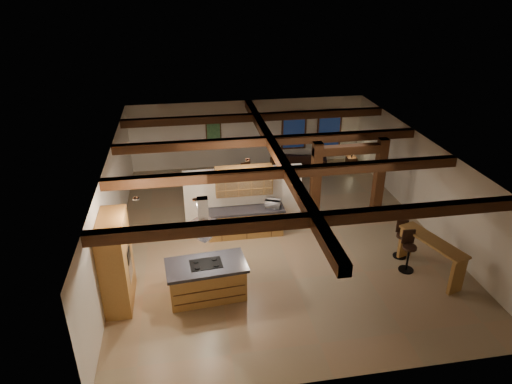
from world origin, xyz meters
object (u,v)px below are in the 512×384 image
Objects in this scene: dining_table at (266,183)px; sofa at (304,159)px; kitchen_island at (207,280)px; bar_counter at (431,251)px.

sofa is at bearing 40.81° from dining_table.
kitchen_island is at bearing 74.45° from sofa.
kitchen_island is 6.73m from dining_table.
bar_counter reaches higher than sofa.
sofa is (2.11, 2.15, -0.00)m from dining_table.
sofa is 0.91× the size of bar_counter.
dining_table is 0.75× the size of bar_counter.
bar_counter reaches higher than dining_table.
bar_counter reaches higher than kitchen_island.
sofa is 8.47m from bar_counter.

